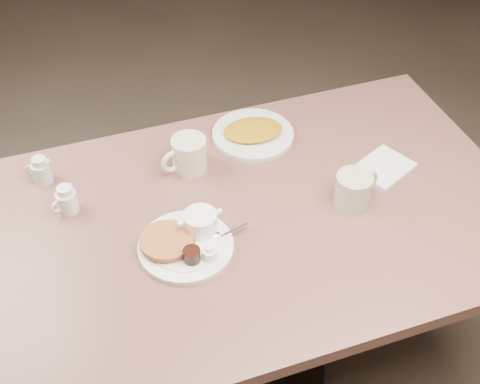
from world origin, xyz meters
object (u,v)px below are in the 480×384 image
object	(u,v)px
coffee_mug_far	(188,155)
creamer_left	(66,200)
diner_table	(242,259)
creamer_right	(41,171)
coffee_mug_near	(354,189)
main_plate	(186,240)
hash_plate	(253,133)

from	to	relation	value
coffee_mug_far	creamer_left	bearing A→B (deg)	-170.79
diner_table	creamer_right	world-z (taller)	creamer_right
coffee_mug_near	main_plate	bearing A→B (deg)	-179.06
creamer_left	creamer_right	xyz separation A→B (m)	(-0.05, 0.14, 0.00)
coffee_mug_near	hash_plate	xyz separation A→B (m)	(-0.16, 0.35, -0.03)
main_plate	coffee_mug_near	distance (m)	0.46
diner_table	main_plate	bearing A→B (deg)	-162.85
diner_table	main_plate	world-z (taller)	main_plate
coffee_mug_near	creamer_left	size ratio (longest dim) A/B	1.83
coffee_mug_far	diner_table	bearing A→B (deg)	-70.86
diner_table	coffee_mug_near	world-z (taller)	coffee_mug_near
creamer_left	hash_plate	world-z (taller)	creamer_left
coffee_mug_near	creamer_left	bearing A→B (deg)	163.26
main_plate	coffee_mug_far	world-z (taller)	coffee_mug_far
diner_table	hash_plate	xyz separation A→B (m)	(0.14, 0.31, 0.18)
coffee_mug_far	hash_plate	size ratio (longest dim) A/B	0.55
main_plate	coffee_mug_far	xyz separation A→B (m)	(0.09, 0.28, 0.03)
creamer_right	hash_plate	xyz separation A→B (m)	(0.62, -0.01, -0.02)
creamer_left	coffee_mug_far	bearing A→B (deg)	9.21
main_plate	hash_plate	distance (m)	0.47
creamer_left	hash_plate	distance (m)	0.58
creamer_left	coffee_mug_near	bearing A→B (deg)	-16.74
diner_table	coffee_mug_far	bearing A→B (deg)	109.14
coffee_mug_far	hash_plate	world-z (taller)	coffee_mug_far
main_plate	coffee_mug_far	distance (m)	0.30
coffee_mug_near	hash_plate	size ratio (longest dim) A/B	0.54
hash_plate	coffee_mug_far	bearing A→B (deg)	-161.21
hash_plate	diner_table	bearing A→B (deg)	-114.76
main_plate	creamer_left	bearing A→B (deg)	139.08
coffee_mug_far	creamer_right	size ratio (longest dim) A/B	1.87
diner_table	creamer_right	distance (m)	0.61
creamer_left	creamer_right	size ratio (longest dim) A/B	1.00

